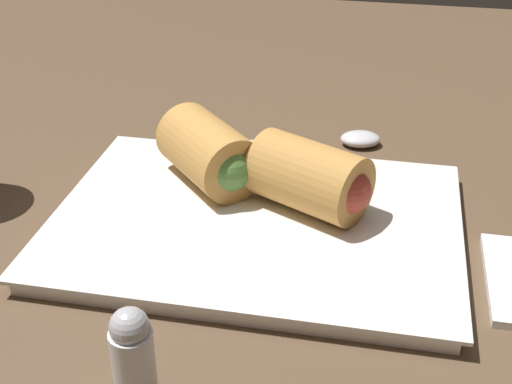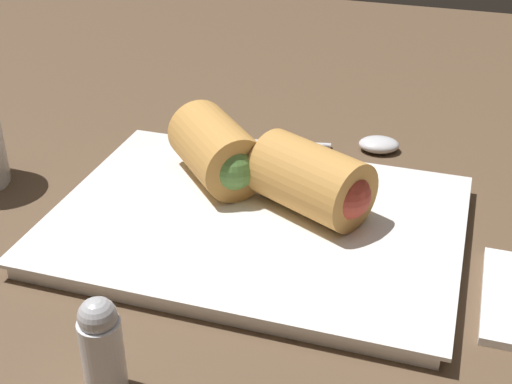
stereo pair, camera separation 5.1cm
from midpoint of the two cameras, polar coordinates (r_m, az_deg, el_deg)
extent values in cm
cube|color=brown|center=(55.17, -1.20, -4.84)|extent=(180.00, 140.00, 2.00)
cube|color=white|center=(55.20, 2.62, -2.84)|extent=(29.88, 21.84, 1.20)
cube|color=white|center=(54.79, 2.64, -2.18)|extent=(31.07, 22.71, 0.30)
cylinder|color=#D19347|center=(54.49, 7.07, 0.93)|extent=(10.15, 8.75, 5.46)
sphere|color=#B23D2D|center=(52.78, 10.05, -0.37)|extent=(3.55, 3.55, 3.55)
cylinder|color=#D19347|center=(58.52, -0.71, 3.36)|extent=(9.88, 10.02, 5.46)
sphere|color=#56843D|center=(55.74, 0.80, 1.90)|extent=(3.55, 3.55, 3.55)
cylinder|color=silver|center=(68.68, 3.96, 3.88)|extent=(9.91, 2.37, 0.50)
ellipsoid|color=silver|center=(68.81, 11.90, 3.69)|extent=(4.29, 3.59, 1.32)
cylinder|color=silver|center=(41.30, -8.38, -13.17)|extent=(2.43, 2.43, 5.14)
sphere|color=#B7B7BC|center=(39.31, -8.71, -10.00)|extent=(2.19, 2.19, 2.19)
camera|label=1|loc=(0.03, -87.30, 1.58)|focal=50.00mm
camera|label=2|loc=(0.03, 92.70, -1.58)|focal=50.00mm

